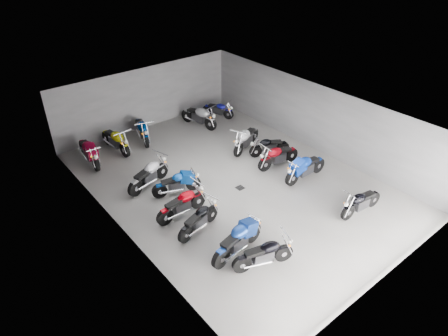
{
  "coord_description": "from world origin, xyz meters",
  "views": [
    {
      "loc": [
        -9.09,
        -10.65,
        9.58
      ],
      "look_at": [
        -0.54,
        -0.1,
        1.0
      ],
      "focal_mm": 32.0,
      "sensor_mm": 36.0,
      "label": 1
    }
  ],
  "objects_px": {
    "motorcycle_right_c": "(305,168)",
    "motorcycle_left_d": "(182,204)",
    "motorcycle_left_a": "(264,254)",
    "motorcycle_right_f": "(246,139)",
    "motorcycle_back_f": "(218,109)",
    "motorcycle_left_e": "(177,183)",
    "motorcycle_right_d": "(278,156)",
    "drain_grate": "(240,188)",
    "motorcycle_left_c": "(199,219)",
    "motorcycle_left_f": "(149,175)",
    "motorcycle_back_b": "(116,140)",
    "motorcycle_back_e": "(199,116)",
    "motorcycle_back_a": "(89,152)",
    "motorcycle_left_b": "(238,240)",
    "motorcycle_right_e": "(269,146)",
    "motorcycle_back_c": "(142,130)",
    "motorcycle_right_a": "(361,202)"
  },
  "relations": [
    {
      "from": "motorcycle_left_f",
      "to": "motorcycle_right_c",
      "type": "distance_m",
      "value": 6.57
    },
    {
      "from": "motorcycle_right_c",
      "to": "motorcycle_left_a",
      "type": "bearing_deg",
      "value": 118.52
    },
    {
      "from": "motorcycle_left_f",
      "to": "motorcycle_back_c",
      "type": "distance_m",
      "value": 4.17
    },
    {
      "from": "motorcycle_right_d",
      "to": "motorcycle_back_f",
      "type": "bearing_deg",
      "value": -5.58
    },
    {
      "from": "motorcycle_left_e",
      "to": "motorcycle_right_d",
      "type": "relative_size",
      "value": 0.91
    },
    {
      "from": "motorcycle_left_a",
      "to": "motorcycle_right_f",
      "type": "height_order",
      "value": "motorcycle_right_f"
    },
    {
      "from": "motorcycle_back_a",
      "to": "motorcycle_back_b",
      "type": "bearing_deg",
      "value": -164.93
    },
    {
      "from": "motorcycle_right_a",
      "to": "motorcycle_back_c",
      "type": "distance_m",
      "value": 10.93
    },
    {
      "from": "motorcycle_left_e",
      "to": "motorcycle_left_f",
      "type": "height_order",
      "value": "motorcycle_left_f"
    },
    {
      "from": "motorcycle_right_d",
      "to": "motorcycle_right_e",
      "type": "bearing_deg",
      "value": -16.02
    },
    {
      "from": "motorcycle_left_b",
      "to": "motorcycle_back_e",
      "type": "bearing_deg",
      "value": 142.9
    },
    {
      "from": "motorcycle_left_c",
      "to": "motorcycle_right_c",
      "type": "distance_m",
      "value": 5.47
    },
    {
      "from": "motorcycle_left_a",
      "to": "motorcycle_left_c",
      "type": "distance_m",
      "value": 2.76
    },
    {
      "from": "motorcycle_back_c",
      "to": "motorcycle_back_f",
      "type": "bearing_deg",
      "value": -165.86
    },
    {
      "from": "motorcycle_right_a",
      "to": "motorcycle_right_c",
      "type": "xyz_separation_m",
      "value": [
        0.15,
        2.88,
        0.06
      ]
    },
    {
      "from": "drain_grate",
      "to": "motorcycle_left_c",
      "type": "xyz_separation_m",
      "value": [
        -2.87,
        -1.07,
        0.48
      ]
    },
    {
      "from": "motorcycle_left_b",
      "to": "motorcycle_back_c",
      "type": "relative_size",
      "value": 1.0
    },
    {
      "from": "motorcycle_back_a",
      "to": "motorcycle_left_f",
      "type": "bearing_deg",
      "value": 113.69
    },
    {
      "from": "drain_grate",
      "to": "motorcycle_back_f",
      "type": "distance_m",
      "value": 7.04
    },
    {
      "from": "motorcycle_left_a",
      "to": "motorcycle_right_e",
      "type": "relative_size",
      "value": 1.09
    },
    {
      "from": "motorcycle_right_c",
      "to": "motorcycle_back_c",
      "type": "xyz_separation_m",
      "value": [
        -3.64,
        7.48,
        0.02
      ]
    },
    {
      "from": "motorcycle_left_e",
      "to": "motorcycle_right_d",
      "type": "bearing_deg",
      "value": 93.7
    },
    {
      "from": "motorcycle_right_e",
      "to": "motorcycle_right_f",
      "type": "distance_m",
      "value": 1.2
    },
    {
      "from": "motorcycle_right_c",
      "to": "motorcycle_left_d",
      "type": "bearing_deg",
      "value": 78.21
    },
    {
      "from": "motorcycle_left_e",
      "to": "motorcycle_right_c",
      "type": "xyz_separation_m",
      "value": [
        4.83,
        -2.52,
        0.07
      ]
    },
    {
      "from": "motorcycle_left_e",
      "to": "motorcycle_right_e",
      "type": "xyz_separation_m",
      "value": [
        5.05,
        -0.12,
        -0.02
      ]
    },
    {
      "from": "motorcycle_right_a",
      "to": "motorcycle_back_a",
      "type": "relative_size",
      "value": 0.87
    },
    {
      "from": "motorcycle_left_b",
      "to": "motorcycle_right_f",
      "type": "relative_size",
      "value": 1.05
    },
    {
      "from": "motorcycle_right_c",
      "to": "motorcycle_right_e",
      "type": "distance_m",
      "value": 2.42
    },
    {
      "from": "drain_grate",
      "to": "motorcycle_left_e",
      "type": "distance_m",
      "value": 2.63
    },
    {
      "from": "motorcycle_right_c",
      "to": "motorcycle_back_b",
      "type": "distance_m",
      "value": 8.95
    },
    {
      "from": "drain_grate",
      "to": "motorcycle_right_e",
      "type": "distance_m",
      "value": 3.1
    },
    {
      "from": "motorcycle_left_a",
      "to": "motorcycle_back_e",
      "type": "height_order",
      "value": "motorcycle_back_e"
    },
    {
      "from": "motorcycle_left_b",
      "to": "motorcycle_left_d",
      "type": "xyz_separation_m",
      "value": [
        -0.32,
        2.82,
        -0.04
      ]
    },
    {
      "from": "motorcycle_left_f",
      "to": "motorcycle_back_b",
      "type": "relative_size",
      "value": 0.94
    },
    {
      "from": "motorcycle_left_b",
      "to": "motorcycle_back_c",
      "type": "distance_m",
      "value": 9.2
    },
    {
      "from": "motorcycle_back_a",
      "to": "motorcycle_right_a",
      "type": "bearing_deg",
      "value": 127.4
    },
    {
      "from": "motorcycle_right_d",
      "to": "motorcycle_left_b",
      "type": "bearing_deg",
      "value": 127.44
    },
    {
      "from": "motorcycle_left_c",
      "to": "motorcycle_left_e",
      "type": "height_order",
      "value": "motorcycle_left_c"
    },
    {
      "from": "motorcycle_left_a",
      "to": "motorcycle_left_d",
      "type": "xyz_separation_m",
      "value": [
        -0.58,
        3.78,
        0.02
      ]
    },
    {
      "from": "drain_grate",
      "to": "motorcycle_right_d",
      "type": "height_order",
      "value": "motorcycle_right_d"
    },
    {
      "from": "motorcycle_right_c",
      "to": "motorcycle_back_f",
      "type": "relative_size",
      "value": 1.31
    },
    {
      "from": "motorcycle_left_c",
      "to": "motorcycle_left_f",
      "type": "relative_size",
      "value": 0.91
    },
    {
      "from": "motorcycle_left_a",
      "to": "motorcycle_back_c",
      "type": "bearing_deg",
      "value": -167.79
    },
    {
      "from": "motorcycle_back_a",
      "to": "motorcycle_left_b",
      "type": "bearing_deg",
      "value": 104.01
    },
    {
      "from": "motorcycle_right_d",
      "to": "motorcycle_right_f",
      "type": "relative_size",
      "value": 0.98
    },
    {
      "from": "motorcycle_back_c",
      "to": "motorcycle_back_e",
      "type": "relative_size",
      "value": 0.99
    },
    {
      "from": "motorcycle_back_a",
      "to": "motorcycle_right_f",
      "type": "bearing_deg",
      "value": 155.41
    },
    {
      "from": "motorcycle_right_f",
      "to": "motorcycle_back_a",
      "type": "xyz_separation_m",
      "value": [
        -6.38,
        3.53,
        0.01
      ]
    },
    {
      "from": "motorcycle_back_b",
      "to": "motorcycle_back_e",
      "type": "height_order",
      "value": "motorcycle_back_e"
    }
  ]
}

